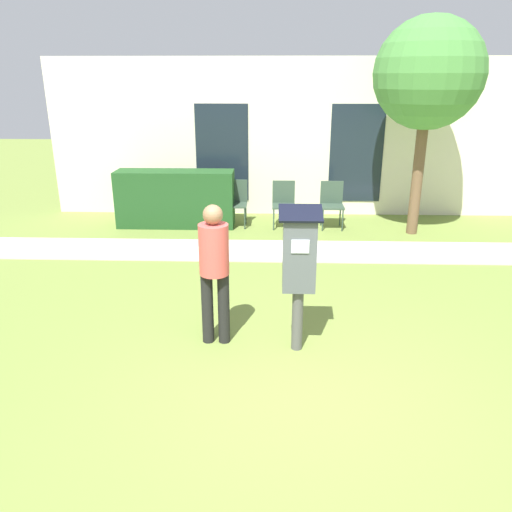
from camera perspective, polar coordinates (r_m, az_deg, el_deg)
name	(u,v)px	position (r m, az deg, el deg)	size (l,w,h in m)	color
ground_plane	(305,398)	(4.84, 5.64, -15.86)	(40.00, 40.00, 0.00)	olive
sidewalk	(291,251)	(8.53, 4.04, 0.59)	(12.00, 1.10, 0.02)	#B7B2A8
building_facade	(289,138)	(10.73, 3.79, 13.27)	(10.00, 0.26, 3.20)	beige
parking_meter	(299,262)	(5.16, 4.96, -0.63)	(0.44, 0.31, 1.59)	#4C4C4C
person_standing	(214,264)	(5.34, -4.79, -0.94)	(0.32, 0.32, 1.58)	black
outdoor_chair_left	(236,199)	(9.93, -2.32, 6.49)	(0.44, 0.44, 0.90)	#334738
outdoor_chair_middle	(284,200)	(9.85, 3.17, 6.37)	(0.44, 0.44, 0.90)	#334738
outdoor_chair_right	(332,201)	(9.90, 8.67, 6.25)	(0.44, 0.44, 0.90)	#334738
hedge_row	(176,199)	(10.00, -9.17, 6.48)	(2.29, 0.60, 1.10)	#1E471E
tree	(429,75)	(9.59, 19.13, 18.98)	(1.90, 1.90, 3.82)	brown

